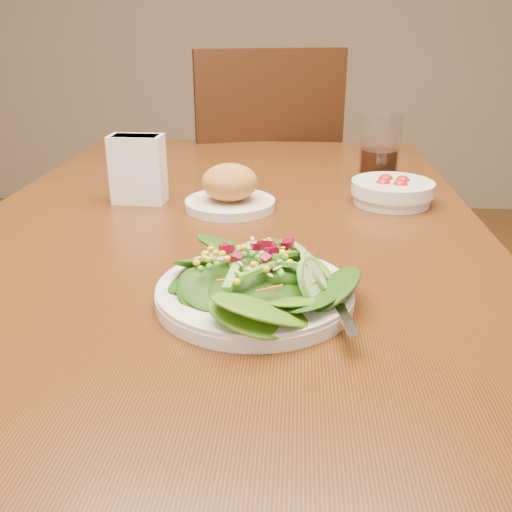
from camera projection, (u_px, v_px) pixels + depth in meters
The scene contains 7 objects.
dining_table at pixel (227, 269), 1.06m from camera, with size 0.90×1.40×0.75m.
chair_far at pixel (259, 197), 1.89m from camera, with size 0.58×0.58×1.00m.
salad_plate at pixel (262, 282), 0.70m from camera, with size 0.25×0.25×0.07m.
bread_plate at pixel (230, 191), 1.05m from camera, with size 0.17×0.17×0.08m.
tomato_bowl at pixel (392, 191), 1.09m from camera, with size 0.16×0.16×0.05m.
drinking_glass at pixel (379, 154), 1.21m from camera, with size 0.08×0.08×0.15m.
napkin_holder at pixel (138, 167), 1.08m from camera, with size 0.10×0.06×0.13m.
Camera 1 is at (0.13, -0.96, 1.08)m, focal length 40.00 mm.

